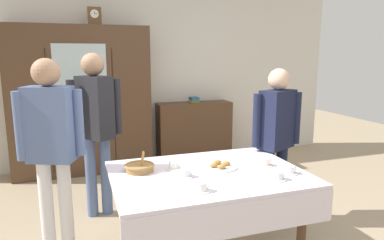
{
  "coord_description": "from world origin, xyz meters",
  "views": [
    {
      "loc": [
        -0.95,
        -2.64,
        1.67
      ],
      "look_at": [
        0.0,
        0.2,
        1.1
      ],
      "focal_mm": 32.24,
      "sensor_mm": 36.0,
      "label": 1
    }
  ],
  "objects": [
    {
      "name": "mantel_clock",
      "position": [
        -0.67,
        2.35,
        2.17
      ],
      "size": [
        0.18,
        0.11,
        0.24
      ],
      "color": "brown",
      "rests_on": "wall_cabinet"
    },
    {
      "name": "person_near_right_end",
      "position": [
        0.88,
        0.22,
        0.93
      ],
      "size": [
        0.52,
        0.33,
        1.54
      ],
      "color": "#191E38",
      "rests_on": "ground"
    },
    {
      "name": "spoon_mid_left",
      "position": [
        0.54,
        0.2,
        0.75
      ],
      "size": [
        0.12,
        0.02,
        0.01
      ],
      "color": "silver",
      "rests_on": "dining_table"
    },
    {
      "name": "back_wall",
      "position": [
        0.0,
        2.65,
        1.35
      ],
      "size": [
        6.4,
        0.1,
        2.7
      ],
      "primitive_type": "cube",
      "color": "silver",
      "rests_on": "ground"
    },
    {
      "name": "pastry_plate",
      "position": [
        0.13,
        -0.13,
        0.76
      ],
      "size": [
        0.28,
        0.28,
        0.05
      ],
      "color": "white",
      "rests_on": "dining_table"
    },
    {
      "name": "bread_basket",
      "position": [
        -0.51,
        -0.01,
        0.78
      ],
      "size": [
        0.24,
        0.24,
        0.16
      ],
      "color": "#9E7542",
      "rests_on": "dining_table"
    },
    {
      "name": "dining_table",
      "position": [
        0.0,
        -0.23,
        0.64
      ],
      "size": [
        1.51,
        1.09,
        0.75
      ],
      "color": "#4C3321",
      "rests_on": "ground"
    },
    {
      "name": "person_behind_table_left",
      "position": [
        -0.79,
        0.89,
        1.03
      ],
      "size": [
        0.52,
        0.41,
        1.68
      ],
      "color": "slate",
      "rests_on": "ground"
    },
    {
      "name": "tea_cup_center",
      "position": [
        0.44,
        -0.52,
        0.77
      ],
      "size": [
        0.13,
        0.13,
        0.06
      ],
      "color": "silver",
      "rests_on": "dining_table"
    },
    {
      "name": "person_by_cabinet",
      "position": [
        -1.17,
        0.28,
        1.0
      ],
      "size": [
        0.52,
        0.32,
        1.64
      ],
      "color": "silver",
      "rests_on": "ground"
    },
    {
      "name": "tea_cup_far_right",
      "position": [
        -0.24,
        -0.04,
        0.77
      ],
      "size": [
        0.13,
        0.13,
        0.06
      ],
      "color": "white",
      "rests_on": "dining_table"
    },
    {
      "name": "book_stack",
      "position": [
        0.77,
        2.41,
        0.97
      ],
      "size": [
        0.15,
        0.21,
        0.08
      ],
      "color": "#B29333",
      "rests_on": "bookshelf_low"
    },
    {
      "name": "bookshelf_low",
      "position": [
        0.77,
        2.41,
        0.46
      ],
      "size": [
        1.17,
        0.35,
        0.92
      ],
      "color": "#4C3321",
      "rests_on": "ground"
    },
    {
      "name": "wall_cabinet",
      "position": [
        -0.9,
        2.35,
        1.03
      ],
      "size": [
        1.87,
        0.46,
        2.05
      ],
      "color": "#4C3321",
      "rests_on": "ground"
    },
    {
      "name": "tea_cup_back_edge",
      "position": [
        -0.18,
        -0.55,
        0.77
      ],
      "size": [
        0.13,
        0.13,
        0.06
      ],
      "color": "white",
      "rests_on": "dining_table"
    },
    {
      "name": "tea_cup_mid_left",
      "position": [
        0.52,
        -0.2,
        0.77
      ],
      "size": [
        0.13,
        0.13,
        0.06
      ],
      "color": "white",
      "rests_on": "dining_table"
    },
    {
      "name": "tea_cup_near_left",
      "position": [
        -0.2,
        -0.25,
        0.77
      ],
      "size": [
        0.13,
        0.13,
        0.06
      ],
      "color": "white",
      "rests_on": "dining_table"
    },
    {
      "name": "tea_cup_mid_right",
      "position": [
        0.6,
        -0.43,
        0.77
      ],
      "size": [
        0.13,
        0.13,
        0.06
      ],
      "color": "white",
      "rests_on": "dining_table"
    },
    {
      "name": "spoon_mid_right",
      "position": [
        -0.33,
        -0.2,
        0.75
      ],
      "size": [
        0.12,
        0.02,
        0.01
      ],
      "color": "silver",
      "rests_on": "dining_table"
    }
  ]
}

